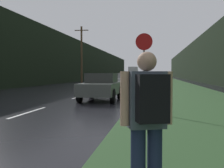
{
  "coord_description": "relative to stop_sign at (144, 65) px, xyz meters",
  "views": [
    {
      "loc": [
        4.56,
        -0.64,
        1.44
      ],
      "look_at": [
        2.27,
        14.38,
        0.85
      ],
      "focal_mm": 45.0,
      "sensor_mm": 36.0,
      "label": 1
    }
  ],
  "objects": [
    {
      "name": "grass_verge",
      "position": [
        2.32,
        30.35,
        -1.71
      ],
      "size": [
        6.0,
        240.0,
        0.02
      ],
      "primitive_type": "cube",
      "color": "#33562D",
      "rests_on": "ground_plane"
    },
    {
      "name": "lane_stripe_d",
      "position": [
        -4.17,
        13.34,
        -1.72
      ],
      "size": [
        0.12,
        3.0,
        0.01
      ],
      "primitive_type": "cube",
      "color": "silver",
      "rests_on": "ground_plane"
    },
    {
      "name": "treeline_near_side",
      "position": [
        8.32,
        40.35,
        1.92
      ],
      "size": [
        2.0,
        140.0,
        7.28
      ],
      "primitive_type": "cube",
      "color": "black",
      "rests_on": "ground_plane"
    },
    {
      "name": "lane_stripe_c",
      "position": [
        -4.17,
        6.34,
        -1.72
      ],
      "size": [
        0.12,
        3.0,
        0.01
      ],
      "primitive_type": "cube",
      "color": "silver",
      "rests_on": "ground_plane"
    },
    {
      "name": "stop_sign",
      "position": [
        0.0,
        0.0,
        0.0
      ],
      "size": [
        0.62,
        0.07,
        2.89
      ],
      "color": "slate",
      "rests_on": "ground_plane"
    },
    {
      "name": "lane_stripe_b",
      "position": [
        -4.17,
        -0.66,
        -1.72
      ],
      "size": [
        0.12,
        3.0,
        0.01
      ],
      "primitive_type": "cube",
      "color": "silver",
      "rests_on": "ground_plane"
    },
    {
      "name": "treeline_far_side",
      "position": [
        -13.65,
        40.35,
        1.87
      ],
      "size": [
        2.0,
        140.0,
        7.18
      ],
      "primitive_type": "cube",
      "color": "black",
      "rests_on": "ground_plane"
    },
    {
      "name": "car_passing_near",
      "position": [
        -2.42,
        4.37,
        -0.99
      ],
      "size": [
        1.84,
        4.23,
        1.43
      ],
      "rotation": [
        0.0,
        0.0,
        3.14
      ],
      "color": "#4C514C",
      "rests_on": "ground_plane"
    },
    {
      "name": "car_passing_far",
      "position": [
        -2.42,
        17.58,
        -1.0
      ],
      "size": [
        1.87,
        4.23,
        1.44
      ],
      "rotation": [
        0.0,
        0.0,
        3.14
      ],
      "color": "#BCBCBC",
      "rests_on": "ground_plane"
    },
    {
      "name": "delivery_truck",
      "position": [
        -5.91,
        73.36,
        0.01
      ],
      "size": [
        2.62,
        7.08,
        3.28
      ],
      "color": "gray",
      "rests_on": "ground_plane"
    },
    {
      "name": "utility_pole_far",
      "position": [
        -8.98,
        25.05,
        2.14
      ],
      "size": [
        1.8,
        0.24,
        7.46
      ],
      "color": "#4C3823",
      "rests_on": "ground_plane"
    },
    {
      "name": "hitchhiker_with_backpack",
      "position": [
        0.32,
        -7.3,
        -0.76
      ],
      "size": [
        0.55,
        0.49,
        1.66
      ],
      "rotation": [
        0.0,
        0.0,
        0.32
      ],
      "color": "#1E2847",
      "rests_on": "ground_plane"
    }
  ]
}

